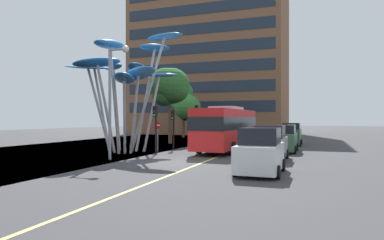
{
  "coord_description": "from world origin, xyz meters",
  "views": [
    {
      "loc": [
        7.97,
        -18.97,
        2.57
      ],
      "look_at": [
        -1.32,
        6.7,
        2.5
      ],
      "focal_mm": 32.08,
      "sensor_mm": 36.0,
      "label": 1
    }
  ],
  "objects_px": {
    "red_bus": "(227,127)",
    "car_side_street": "(291,135)",
    "no_entry_sign": "(158,132)",
    "street_lamp": "(114,87)",
    "leaf_sculpture": "(123,70)",
    "traffic_light_island_mid": "(197,116)",
    "car_parked_near": "(260,152)",
    "car_parked_mid": "(270,144)",
    "traffic_light_kerb_far": "(173,121)",
    "traffic_light_kerb_near": "(155,119)",
    "car_parked_far": "(284,139)"
  },
  "relations": [
    {
      "from": "red_bus",
      "to": "car_side_street",
      "type": "bearing_deg",
      "value": 61.26
    },
    {
      "from": "no_entry_sign",
      "to": "red_bus",
      "type": "bearing_deg",
      "value": 27.11
    },
    {
      "from": "red_bus",
      "to": "street_lamp",
      "type": "height_order",
      "value": "street_lamp"
    },
    {
      "from": "leaf_sculpture",
      "to": "traffic_light_island_mid",
      "type": "distance_m",
      "value": 9.78
    },
    {
      "from": "traffic_light_island_mid",
      "to": "car_side_street",
      "type": "distance_m",
      "value": 9.52
    },
    {
      "from": "no_entry_sign",
      "to": "car_parked_near",
      "type": "bearing_deg",
      "value": -41.15
    },
    {
      "from": "leaf_sculpture",
      "to": "car_parked_mid",
      "type": "relative_size",
      "value": 2.57
    },
    {
      "from": "no_entry_sign",
      "to": "traffic_light_kerb_far",
      "type": "bearing_deg",
      "value": 81.51
    },
    {
      "from": "traffic_light_island_mid",
      "to": "street_lamp",
      "type": "bearing_deg",
      "value": -94.07
    },
    {
      "from": "traffic_light_kerb_far",
      "to": "car_parked_mid",
      "type": "xyz_separation_m",
      "value": [
        8.59,
        -4.64,
        -1.4
      ]
    },
    {
      "from": "traffic_light_kerb_far",
      "to": "car_side_street",
      "type": "bearing_deg",
      "value": 42.9
    },
    {
      "from": "traffic_light_island_mid",
      "to": "street_lamp",
      "type": "height_order",
      "value": "street_lamp"
    },
    {
      "from": "traffic_light_kerb_far",
      "to": "street_lamp",
      "type": "height_order",
      "value": "street_lamp"
    },
    {
      "from": "traffic_light_island_mid",
      "to": "car_side_street",
      "type": "xyz_separation_m",
      "value": [
        8.78,
        3.19,
        -1.81
      ]
    },
    {
      "from": "leaf_sculpture",
      "to": "traffic_light_kerb_near",
      "type": "height_order",
      "value": "leaf_sculpture"
    },
    {
      "from": "red_bus",
      "to": "car_parked_far",
      "type": "xyz_separation_m",
      "value": [
        4.43,
        0.91,
        -0.95
      ]
    },
    {
      "from": "traffic_light_kerb_near",
      "to": "car_parked_mid",
      "type": "relative_size",
      "value": 0.88
    },
    {
      "from": "leaf_sculpture",
      "to": "traffic_light_island_mid",
      "type": "relative_size",
      "value": 2.6
    },
    {
      "from": "traffic_light_kerb_far",
      "to": "car_parked_mid",
      "type": "distance_m",
      "value": 9.86
    },
    {
      "from": "street_lamp",
      "to": "car_parked_far",
      "type": "bearing_deg",
      "value": 43.2
    },
    {
      "from": "car_parked_mid",
      "to": "car_side_street",
      "type": "xyz_separation_m",
      "value": [
        0.47,
        13.05,
        0.03
      ]
    },
    {
      "from": "car_side_street",
      "to": "traffic_light_kerb_near",
      "type": "bearing_deg",
      "value": -124.77
    },
    {
      "from": "red_bus",
      "to": "traffic_light_kerb_far",
      "type": "xyz_separation_m",
      "value": [
        -4.57,
        -0.23,
        0.46
      ]
    },
    {
      "from": "car_parked_near",
      "to": "red_bus",
      "type": "bearing_deg",
      "value": 112.12
    },
    {
      "from": "car_parked_far",
      "to": "traffic_light_kerb_near",
      "type": "bearing_deg",
      "value": -148.64
    },
    {
      "from": "car_parked_near",
      "to": "car_side_street",
      "type": "xyz_separation_m",
      "value": [
        0.2,
        18.74,
        0.03
      ]
    },
    {
      "from": "leaf_sculpture",
      "to": "car_parked_far",
      "type": "distance_m",
      "value": 13.7
    },
    {
      "from": "car_side_street",
      "to": "no_entry_sign",
      "type": "relative_size",
      "value": 1.86
    },
    {
      "from": "car_parked_mid",
      "to": "traffic_light_island_mid",
      "type": "bearing_deg",
      "value": 130.14
    },
    {
      "from": "car_parked_near",
      "to": "car_parked_far",
      "type": "xyz_separation_m",
      "value": [
        0.14,
        11.46,
        -0.01
      ]
    },
    {
      "from": "car_parked_near",
      "to": "traffic_light_kerb_near",
      "type": "bearing_deg",
      "value": 143.91
    },
    {
      "from": "leaf_sculpture",
      "to": "no_entry_sign",
      "type": "bearing_deg",
      "value": 24.06
    },
    {
      "from": "traffic_light_kerb_near",
      "to": "no_entry_sign",
      "type": "height_order",
      "value": "traffic_light_kerb_near"
    },
    {
      "from": "car_parked_far",
      "to": "car_side_street",
      "type": "relative_size",
      "value": 1.01
    },
    {
      "from": "traffic_light_kerb_far",
      "to": "no_entry_sign",
      "type": "xyz_separation_m",
      "value": [
        -0.34,
        -2.28,
        -0.81
      ]
    },
    {
      "from": "leaf_sculpture",
      "to": "traffic_light_kerb_far",
      "type": "relative_size",
      "value": 3.09
    },
    {
      "from": "leaf_sculpture",
      "to": "street_lamp",
      "type": "distance_m",
      "value": 5.33
    },
    {
      "from": "car_parked_far",
      "to": "leaf_sculpture",
      "type": "bearing_deg",
      "value": -159.02
    },
    {
      "from": "red_bus",
      "to": "street_lamp",
      "type": "relative_size",
      "value": 1.41
    },
    {
      "from": "car_parked_far",
      "to": "car_side_street",
      "type": "xyz_separation_m",
      "value": [
        0.06,
        7.28,
        0.04
      ]
    },
    {
      "from": "car_side_street",
      "to": "car_parked_mid",
      "type": "bearing_deg",
      "value": -92.05
    },
    {
      "from": "leaf_sculpture",
      "to": "no_entry_sign",
      "type": "height_order",
      "value": "leaf_sculpture"
    },
    {
      "from": "car_side_street",
      "to": "street_lamp",
      "type": "bearing_deg",
      "value": -120.74
    },
    {
      "from": "car_parked_near",
      "to": "street_lamp",
      "type": "relative_size",
      "value": 0.56
    },
    {
      "from": "car_parked_mid",
      "to": "car_parked_far",
      "type": "relative_size",
      "value": 0.89
    },
    {
      "from": "traffic_light_kerb_near",
      "to": "car_parked_far",
      "type": "relative_size",
      "value": 0.78
    },
    {
      "from": "leaf_sculpture",
      "to": "car_parked_far",
      "type": "relative_size",
      "value": 2.28
    },
    {
      "from": "red_bus",
      "to": "car_side_street",
      "type": "relative_size",
      "value": 2.28
    },
    {
      "from": "car_parked_far",
      "to": "no_entry_sign",
      "type": "relative_size",
      "value": 1.88
    },
    {
      "from": "traffic_light_kerb_far",
      "to": "car_side_street",
      "type": "relative_size",
      "value": 0.75
    }
  ]
}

